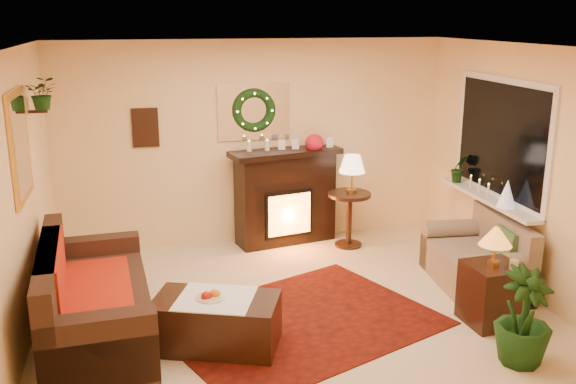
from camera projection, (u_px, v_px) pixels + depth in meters
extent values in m
plane|color=beige|center=(296.00, 311.00, 6.46)|extent=(5.00, 5.00, 0.00)
plane|color=white|center=(297.00, 47.00, 5.77)|extent=(5.00, 5.00, 0.00)
plane|color=#EFD88C|center=(254.00, 143.00, 8.23)|extent=(5.00, 5.00, 0.00)
plane|color=#EFD88C|center=(384.00, 276.00, 4.01)|extent=(5.00, 5.00, 0.00)
plane|color=#EFD88C|center=(17.00, 203.00, 5.56)|extent=(4.50, 4.50, 0.00)
plane|color=#EFD88C|center=(529.00, 172.00, 6.67)|extent=(4.50, 4.50, 0.00)
cube|color=#5B161D|center=(300.00, 322.00, 6.21)|extent=(3.03, 2.69, 0.01)
cube|color=#4F3124|center=(96.00, 292.00, 5.87)|extent=(1.05, 2.15, 0.90)
cube|color=red|center=(87.00, 285.00, 5.96)|extent=(0.79, 1.28, 0.02)
cube|color=black|center=(285.00, 201.00, 8.31)|extent=(1.32, 0.64, 1.16)
sphere|color=red|center=(314.00, 143.00, 8.18)|extent=(0.24, 0.24, 0.24)
cylinder|color=beige|center=(249.00, 149.00, 8.02)|extent=(0.06, 0.06, 0.19)
cylinder|color=#F7E5C1|center=(267.00, 148.00, 8.08)|extent=(0.07, 0.07, 0.20)
cube|color=white|center=(254.00, 112.00, 8.10)|extent=(0.92, 0.02, 0.72)
torus|color=#194719|center=(254.00, 111.00, 8.06)|extent=(0.55, 0.11, 0.55)
cube|color=#381E11|center=(145.00, 128.00, 7.84)|extent=(0.32, 0.03, 0.48)
cube|color=gold|center=(20.00, 146.00, 5.73)|extent=(0.03, 0.84, 1.00)
imported|color=#194719|center=(44.00, 109.00, 6.40)|extent=(0.33, 0.28, 0.36)
cube|color=#B6AA8A|center=(476.00, 249.00, 6.97)|extent=(0.89, 1.40, 0.78)
cube|color=white|center=(501.00, 139.00, 7.12)|extent=(0.03, 1.86, 1.36)
cube|color=black|center=(500.00, 139.00, 7.12)|extent=(0.02, 1.70, 1.22)
cube|color=white|center=(488.00, 198.00, 7.28)|extent=(0.22, 1.86, 0.04)
cone|color=white|center=(507.00, 194.00, 6.83)|extent=(0.20, 0.20, 0.30)
imported|color=#25512D|center=(459.00, 167.00, 7.85)|extent=(0.25, 0.20, 0.46)
cylinder|color=#322011|center=(349.00, 222.00, 8.21)|extent=(0.64, 0.64, 0.71)
cone|color=#FFE6BB|center=(352.00, 180.00, 8.06)|extent=(0.33, 0.33, 0.50)
cube|color=#543521|center=(492.00, 297.00, 6.15)|extent=(0.52, 0.52, 0.60)
cone|color=orange|center=(494.00, 252.00, 5.98)|extent=(0.31, 0.31, 0.45)
cube|color=#3E150D|center=(216.00, 325.00, 5.72)|extent=(1.24, 0.96, 0.46)
cylinder|color=beige|center=(211.00, 300.00, 5.66)|extent=(0.27, 0.27, 0.06)
imported|color=#235B2A|center=(524.00, 314.00, 5.38)|extent=(1.77, 1.77, 2.55)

